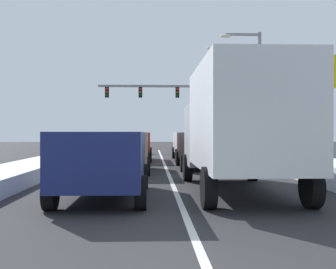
{
  "coord_description": "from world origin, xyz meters",
  "views": [
    {
      "loc": [
        -0.67,
        -4.31,
        1.65
      ],
      "look_at": [
        0.24,
        19.22,
        1.56
      ],
      "focal_mm": 45.36,
      "sensor_mm": 36.0,
      "label": 1
    }
  ],
  "objects_px": {
    "suv_white_right_lane_third": "(191,143)",
    "suv_navy_center_lane_nearest": "(104,158)",
    "suv_tan_center_lane_second": "(125,148)",
    "street_lamp_right_mid": "(234,89)",
    "suv_black_right_lane_second": "(201,146)",
    "street_lamp_right_near": "(254,83)",
    "box_truck_right_lane_nearest": "(238,124)",
    "traffic_light_gantry": "(172,100)",
    "suv_red_center_lane_third": "(133,144)"
  },
  "relations": [
    {
      "from": "suv_white_right_lane_third",
      "to": "suv_navy_center_lane_nearest",
      "type": "relative_size",
      "value": 1.0
    },
    {
      "from": "suv_tan_center_lane_second",
      "to": "street_lamp_right_mid",
      "type": "bearing_deg",
      "value": 63.93
    },
    {
      "from": "suv_black_right_lane_second",
      "to": "street_lamp_right_mid",
      "type": "bearing_deg",
      "value": 73.13
    },
    {
      "from": "suv_navy_center_lane_nearest",
      "to": "street_lamp_right_near",
      "type": "xyz_separation_m",
      "value": [
        7.73,
        16.1,
        3.83
      ]
    },
    {
      "from": "box_truck_right_lane_nearest",
      "to": "street_lamp_right_mid",
      "type": "relative_size",
      "value": 0.83
    },
    {
      "from": "street_lamp_right_near",
      "to": "street_lamp_right_mid",
      "type": "bearing_deg",
      "value": 89.46
    },
    {
      "from": "suv_tan_center_lane_second",
      "to": "traffic_light_gantry",
      "type": "xyz_separation_m",
      "value": [
        2.99,
        21.02,
        3.71
      ]
    },
    {
      "from": "suv_navy_center_lane_nearest",
      "to": "suv_tan_center_lane_second",
      "type": "height_order",
      "value": "same"
    },
    {
      "from": "street_lamp_right_near",
      "to": "street_lamp_right_mid",
      "type": "xyz_separation_m",
      "value": [
        0.07,
        6.93,
        0.32
      ]
    },
    {
      "from": "suv_white_right_lane_third",
      "to": "suv_red_center_lane_third",
      "type": "height_order",
      "value": "same"
    },
    {
      "from": "suv_black_right_lane_second",
      "to": "suv_red_center_lane_third",
      "type": "distance_m",
      "value": 6.44
    },
    {
      "from": "box_truck_right_lane_nearest",
      "to": "suv_red_center_lane_third",
      "type": "bearing_deg",
      "value": 104.18
    },
    {
      "from": "suv_navy_center_lane_nearest",
      "to": "suv_red_center_lane_third",
      "type": "height_order",
      "value": "same"
    },
    {
      "from": "box_truck_right_lane_nearest",
      "to": "street_lamp_right_near",
      "type": "xyz_separation_m",
      "value": [
        4.18,
        15.34,
        2.94
      ]
    },
    {
      "from": "suv_white_right_lane_third",
      "to": "suv_tan_center_lane_second",
      "type": "distance_m",
      "value": 8.56
    },
    {
      "from": "suv_navy_center_lane_nearest",
      "to": "suv_red_center_lane_third",
      "type": "relative_size",
      "value": 1.0
    },
    {
      "from": "suv_white_right_lane_third",
      "to": "street_lamp_right_mid",
      "type": "distance_m",
      "value": 9.97
    },
    {
      "from": "suv_tan_center_lane_second",
      "to": "traffic_light_gantry",
      "type": "distance_m",
      "value": 21.55
    },
    {
      "from": "suv_navy_center_lane_nearest",
      "to": "street_lamp_right_mid",
      "type": "xyz_separation_m",
      "value": [
        7.79,
        23.03,
        4.15
      ]
    },
    {
      "from": "traffic_light_gantry",
      "to": "street_lamp_right_mid",
      "type": "xyz_separation_m",
      "value": [
        4.75,
        -5.19,
        0.44
      ]
    },
    {
      "from": "suv_black_right_lane_second",
      "to": "street_lamp_right_near",
      "type": "height_order",
      "value": "street_lamp_right_near"
    },
    {
      "from": "suv_black_right_lane_second",
      "to": "street_lamp_right_mid",
      "type": "distance_m",
      "value": 15.39
    },
    {
      "from": "box_truck_right_lane_nearest",
      "to": "traffic_light_gantry",
      "type": "relative_size",
      "value": 0.68
    },
    {
      "from": "suv_red_center_lane_third",
      "to": "traffic_light_gantry",
      "type": "xyz_separation_m",
      "value": [
        2.93,
        13.88,
        3.71
      ]
    },
    {
      "from": "suv_navy_center_lane_nearest",
      "to": "traffic_light_gantry",
      "type": "relative_size",
      "value": 0.46
    },
    {
      "from": "traffic_light_gantry",
      "to": "box_truck_right_lane_nearest",
      "type": "bearing_deg",
      "value": -88.95
    },
    {
      "from": "suv_tan_center_lane_second",
      "to": "street_lamp_right_mid",
      "type": "relative_size",
      "value": 0.56
    },
    {
      "from": "suv_black_right_lane_second",
      "to": "suv_white_right_lane_third",
      "type": "distance_m",
      "value": 6.14
    },
    {
      "from": "box_truck_right_lane_nearest",
      "to": "suv_tan_center_lane_second",
      "type": "xyz_separation_m",
      "value": [
        -3.5,
        6.44,
        -0.88
      ]
    },
    {
      "from": "street_lamp_right_near",
      "to": "street_lamp_right_mid",
      "type": "distance_m",
      "value": 6.94
    },
    {
      "from": "traffic_light_gantry",
      "to": "street_lamp_right_near",
      "type": "relative_size",
      "value": 1.31
    },
    {
      "from": "suv_white_right_lane_third",
      "to": "traffic_light_gantry",
      "type": "xyz_separation_m",
      "value": [
        -0.56,
        13.23,
        3.71
      ]
    },
    {
      "from": "suv_navy_center_lane_nearest",
      "to": "suv_red_center_lane_third",
      "type": "bearing_deg",
      "value": 89.54
    },
    {
      "from": "suv_navy_center_lane_nearest",
      "to": "suv_tan_center_lane_second",
      "type": "xyz_separation_m",
      "value": [
        0.05,
        7.2,
        0.0
      ]
    },
    {
      "from": "suv_red_center_lane_third",
      "to": "street_lamp_right_mid",
      "type": "height_order",
      "value": "street_lamp_right_mid"
    },
    {
      "from": "box_truck_right_lane_nearest",
      "to": "suv_black_right_lane_second",
      "type": "height_order",
      "value": "box_truck_right_lane_nearest"
    },
    {
      "from": "suv_white_right_lane_third",
      "to": "suv_tan_center_lane_second",
      "type": "bearing_deg",
      "value": -114.52
    },
    {
      "from": "suv_navy_center_lane_nearest",
      "to": "suv_red_center_lane_third",
      "type": "distance_m",
      "value": 14.33
    },
    {
      "from": "box_truck_right_lane_nearest",
      "to": "traffic_light_gantry",
      "type": "height_order",
      "value": "traffic_light_gantry"
    },
    {
      "from": "suv_white_right_lane_third",
      "to": "street_lamp_right_near",
      "type": "xyz_separation_m",
      "value": [
        4.12,
        1.11,
        3.83
      ]
    },
    {
      "from": "street_lamp_right_mid",
      "to": "suv_tan_center_lane_second",
      "type": "bearing_deg",
      "value": -116.07
    },
    {
      "from": "box_truck_right_lane_nearest",
      "to": "suv_tan_center_lane_second",
      "type": "height_order",
      "value": "box_truck_right_lane_nearest"
    },
    {
      "from": "suv_red_center_lane_third",
      "to": "street_lamp_right_mid",
      "type": "distance_m",
      "value": 12.32
    },
    {
      "from": "suv_navy_center_lane_nearest",
      "to": "street_lamp_right_near",
      "type": "bearing_deg",
      "value": 64.36
    },
    {
      "from": "street_lamp_right_near",
      "to": "suv_white_right_lane_third",
      "type": "bearing_deg",
      "value": -164.97
    },
    {
      "from": "box_truck_right_lane_nearest",
      "to": "suv_tan_center_lane_second",
      "type": "distance_m",
      "value": 7.38
    },
    {
      "from": "suv_white_right_lane_third",
      "to": "street_lamp_right_mid",
      "type": "bearing_deg",
      "value": 62.48
    },
    {
      "from": "suv_tan_center_lane_second",
      "to": "street_lamp_right_near",
      "type": "xyz_separation_m",
      "value": [
        7.68,
        8.9,
        3.83
      ]
    },
    {
      "from": "suv_navy_center_lane_nearest",
      "to": "traffic_light_gantry",
      "type": "height_order",
      "value": "traffic_light_gantry"
    },
    {
      "from": "suv_black_right_lane_second",
      "to": "suv_navy_center_lane_nearest",
      "type": "height_order",
      "value": "same"
    }
  ]
}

